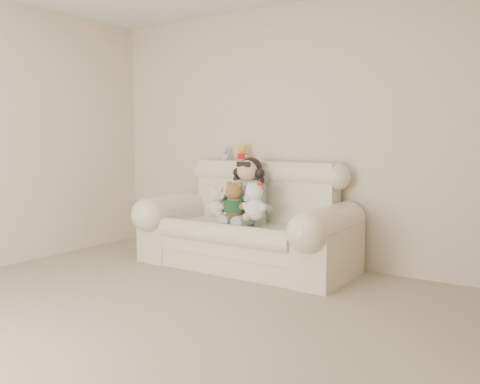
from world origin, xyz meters
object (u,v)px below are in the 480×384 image
seated_child (248,190)px  white_cat (255,197)px  sofa (246,215)px  cream_teddy (217,199)px  brown_teddy (235,197)px

seated_child → white_cat: seated_child is taller
sofa → seated_child: 0.25m
cream_teddy → sofa: bearing=38.7°
white_cat → sofa: bearing=161.8°
brown_teddy → seated_child: bearing=80.0°
sofa → brown_teddy: 0.23m
white_cat → seated_child: bearing=151.0°
brown_teddy → white_cat: 0.22m
white_cat → cream_teddy: white_cat is taller
sofa → seated_child: seated_child is taller
seated_child → white_cat: (0.20, -0.20, -0.04)m
brown_teddy → white_cat: (0.22, 0.01, 0.01)m
sofa → white_cat: sofa is taller
cream_teddy → brown_teddy: bearing=12.5°
sofa → cream_teddy: 0.32m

